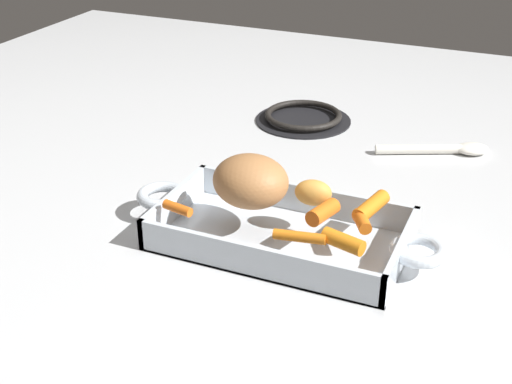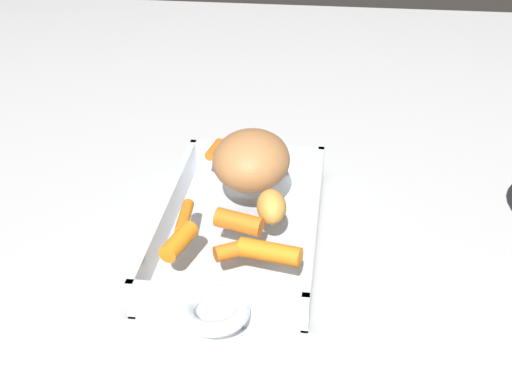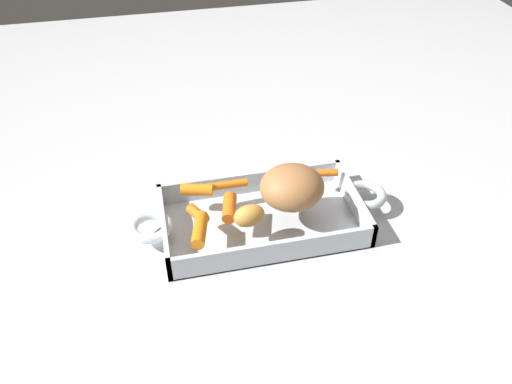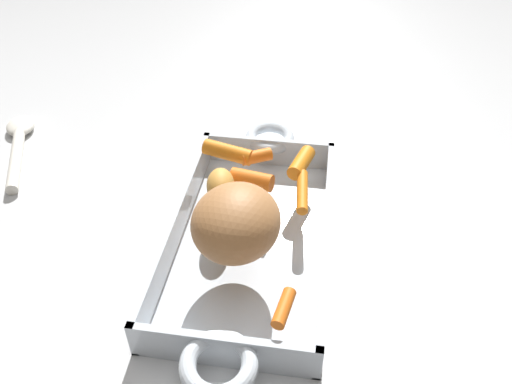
{
  "view_description": "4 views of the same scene",
  "coord_description": "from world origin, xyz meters",
  "px_view_note": "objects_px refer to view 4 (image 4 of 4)",
  "views": [
    {
      "loc": [
        -0.31,
        0.8,
        0.53
      ],
      "look_at": [
        0.03,
        0.02,
        0.09
      ],
      "focal_mm": 49.11,
      "sensor_mm": 36.0,
      "label": 1
    },
    {
      "loc": [
        -0.78,
        -0.12,
        0.51
      ],
      "look_at": [
        0.01,
        -0.02,
        0.06
      ],
      "focal_mm": 51.69,
      "sensor_mm": 36.0,
      "label": 2
    },
    {
      "loc": [
        -0.16,
        -0.65,
        0.63
      ],
      "look_at": [
        -0.01,
        -0.01,
        0.08
      ],
      "focal_mm": 35.93,
      "sensor_mm": 36.0,
      "label": 3
    },
    {
      "loc": [
        0.44,
        0.07,
        0.46
      ],
      "look_at": [
        -0.02,
        0.0,
        0.07
      ],
      "focal_mm": 35.2,
      "sensor_mm": 36.0,
      "label": 4
    }
  ],
  "objects_px": {
    "baby_carrot_southwest": "(284,308)",
    "baby_carrot_short": "(301,163)",
    "baby_carrot_long": "(256,157)",
    "baby_carrot_southeast": "(228,152)",
    "potato_halved": "(221,185)",
    "pork_roast": "(236,222)",
    "serving_spoon": "(18,142)",
    "baby_carrot_northwest": "(252,180)",
    "roasting_dish": "(250,234)",
    "baby_carrot_center_left": "(302,192)"
  },
  "relations": [
    {
      "from": "baby_carrot_center_left",
      "to": "baby_carrot_long",
      "type": "relative_size",
      "value": 1.66
    },
    {
      "from": "baby_carrot_short",
      "to": "baby_carrot_southeast",
      "type": "relative_size",
      "value": 0.81
    },
    {
      "from": "roasting_dish",
      "to": "baby_carrot_center_left",
      "type": "bearing_deg",
      "value": 129.59
    },
    {
      "from": "baby_carrot_northwest",
      "to": "baby_carrot_center_left",
      "type": "relative_size",
      "value": 0.79
    },
    {
      "from": "baby_carrot_southwest",
      "to": "potato_halved",
      "type": "height_order",
      "value": "potato_halved"
    },
    {
      "from": "roasting_dish",
      "to": "baby_carrot_center_left",
      "type": "relative_size",
      "value": 6.57
    },
    {
      "from": "pork_roast",
      "to": "serving_spoon",
      "type": "relative_size",
      "value": 0.55
    },
    {
      "from": "serving_spoon",
      "to": "baby_carrot_short",
      "type": "bearing_deg",
      "value": -121.4
    },
    {
      "from": "baby_carrot_northwest",
      "to": "baby_carrot_southeast",
      "type": "bearing_deg",
      "value": -142.84
    },
    {
      "from": "baby_carrot_short",
      "to": "baby_carrot_southeast",
      "type": "height_order",
      "value": "baby_carrot_southeast"
    },
    {
      "from": "baby_carrot_southeast",
      "to": "potato_halved",
      "type": "height_order",
      "value": "potato_halved"
    },
    {
      "from": "baby_carrot_northwest",
      "to": "serving_spoon",
      "type": "relative_size",
      "value": 0.28
    },
    {
      "from": "pork_roast",
      "to": "baby_carrot_center_left",
      "type": "xyz_separation_m",
      "value": [
        -0.1,
        0.07,
        -0.03
      ]
    },
    {
      "from": "roasting_dish",
      "to": "serving_spoon",
      "type": "relative_size",
      "value": 2.31
    },
    {
      "from": "baby_carrot_center_left",
      "to": "serving_spoon",
      "type": "distance_m",
      "value": 0.48
    },
    {
      "from": "pork_roast",
      "to": "serving_spoon",
      "type": "xyz_separation_m",
      "value": [
        -0.21,
        -0.39,
        -0.08
      ]
    },
    {
      "from": "baby_carrot_center_left",
      "to": "baby_carrot_southeast",
      "type": "bearing_deg",
      "value": -121.06
    },
    {
      "from": "serving_spoon",
      "to": "baby_carrot_northwest",
      "type": "bearing_deg",
      "value": -129.06
    },
    {
      "from": "pork_roast",
      "to": "serving_spoon",
      "type": "height_order",
      "value": "pork_roast"
    },
    {
      "from": "baby_carrot_southwest",
      "to": "roasting_dish",
      "type": "bearing_deg",
      "value": -157.76
    },
    {
      "from": "baby_carrot_short",
      "to": "potato_halved",
      "type": "height_order",
      "value": "potato_halved"
    },
    {
      "from": "baby_carrot_long",
      "to": "baby_carrot_southwest",
      "type": "relative_size",
      "value": 0.95
    },
    {
      "from": "baby_carrot_long",
      "to": "baby_carrot_southwest",
      "type": "bearing_deg",
      "value": 14.5
    },
    {
      "from": "baby_carrot_long",
      "to": "pork_roast",
      "type": "bearing_deg",
      "value": 0.41
    },
    {
      "from": "baby_carrot_southwest",
      "to": "serving_spoon",
      "type": "relative_size",
      "value": 0.22
    },
    {
      "from": "baby_carrot_southwest",
      "to": "potato_halved",
      "type": "xyz_separation_m",
      "value": [
        -0.17,
        -0.1,
        0.01
      ]
    },
    {
      "from": "baby_carrot_southwest",
      "to": "potato_halved",
      "type": "relative_size",
      "value": 0.84
    },
    {
      "from": "roasting_dish",
      "to": "serving_spoon",
      "type": "height_order",
      "value": "roasting_dish"
    },
    {
      "from": "roasting_dish",
      "to": "baby_carrot_center_left",
      "type": "distance_m",
      "value": 0.09
    },
    {
      "from": "baby_carrot_southwest",
      "to": "serving_spoon",
      "type": "height_order",
      "value": "baby_carrot_southwest"
    },
    {
      "from": "baby_carrot_short",
      "to": "serving_spoon",
      "type": "distance_m",
      "value": 0.46
    },
    {
      "from": "roasting_dish",
      "to": "baby_carrot_southwest",
      "type": "height_order",
      "value": "baby_carrot_southwest"
    },
    {
      "from": "baby_carrot_southwest",
      "to": "baby_carrot_short",
      "type": "height_order",
      "value": "baby_carrot_short"
    },
    {
      "from": "baby_carrot_long",
      "to": "baby_carrot_short",
      "type": "distance_m",
      "value": 0.06
    },
    {
      "from": "potato_halved",
      "to": "baby_carrot_northwest",
      "type": "bearing_deg",
      "value": 127.15
    },
    {
      "from": "roasting_dish",
      "to": "potato_halved",
      "type": "height_order",
      "value": "potato_halved"
    },
    {
      "from": "baby_carrot_center_left",
      "to": "potato_halved",
      "type": "xyz_separation_m",
      "value": [
        0.02,
        -0.1,
        0.01
      ]
    },
    {
      "from": "baby_carrot_northwest",
      "to": "baby_carrot_short",
      "type": "distance_m",
      "value": 0.08
    },
    {
      "from": "baby_carrot_southwest",
      "to": "pork_roast",
      "type": "bearing_deg",
      "value": -143.26
    },
    {
      "from": "pork_roast",
      "to": "baby_carrot_southwest",
      "type": "bearing_deg",
      "value": 36.74
    },
    {
      "from": "pork_roast",
      "to": "potato_halved",
      "type": "relative_size",
      "value": 2.07
    },
    {
      "from": "baby_carrot_long",
      "to": "baby_carrot_southwest",
      "type": "xyz_separation_m",
      "value": [
        0.25,
        0.06,
        -0.0
      ]
    },
    {
      "from": "baby_carrot_long",
      "to": "baby_carrot_southeast",
      "type": "distance_m",
      "value": 0.04
    },
    {
      "from": "baby_carrot_northwest",
      "to": "potato_halved",
      "type": "distance_m",
      "value": 0.05
    },
    {
      "from": "baby_carrot_southwest",
      "to": "baby_carrot_northwest",
      "type": "bearing_deg",
      "value": -162.15
    },
    {
      "from": "baby_carrot_center_left",
      "to": "baby_carrot_short",
      "type": "distance_m",
      "value": 0.06
    },
    {
      "from": "roasting_dish",
      "to": "potato_halved",
      "type": "distance_m",
      "value": 0.07
    },
    {
      "from": "potato_halved",
      "to": "serving_spoon",
      "type": "relative_size",
      "value": 0.27
    },
    {
      "from": "baby_carrot_center_left",
      "to": "baby_carrot_long",
      "type": "distance_m",
      "value": 0.09
    },
    {
      "from": "baby_carrot_southwest",
      "to": "baby_carrot_center_left",
      "type": "bearing_deg",
      "value": 178.62
    }
  ]
}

